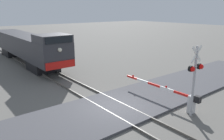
{
  "coord_description": "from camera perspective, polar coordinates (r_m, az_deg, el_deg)",
  "views": [
    {
      "loc": [
        -8.15,
        -10.01,
        6.04
      ],
      "look_at": [
        0.87,
        1.35,
        2.08
      ],
      "focal_mm": 35.83,
      "sensor_mm": 36.0,
      "label": 1
    }
  ],
  "objects": [
    {
      "name": "rail_track_right",
      "position": [
        14.64,
        2.87,
        -8.79
      ],
      "size": [
        0.08,
        80.0,
        0.15
      ],
      "primitive_type": "cube",
      "color": "#59544C",
      "rests_on": "ground_plane"
    },
    {
      "name": "ground_plane",
      "position": [
        14.25,
        0.67,
        -9.81
      ],
      "size": [
        160.0,
        160.0,
        0.0
      ],
      "primitive_type": "plane",
      "color": "#605E59"
    },
    {
      "name": "crossing_signal",
      "position": [
        13.25,
        20.42,
        -0.82
      ],
      "size": [
        1.18,
        0.33,
        4.15
      ],
      "color": "#ADADB2",
      "rests_on": "ground_plane"
    },
    {
      "name": "rail_track_left",
      "position": [
        13.82,
        -1.68,
        -10.31
      ],
      "size": [
        0.08,
        80.0,
        0.15
      ],
      "primitive_type": "cube",
      "color": "#59544C",
      "rests_on": "ground_plane"
    },
    {
      "name": "crossing_gate",
      "position": [
        14.65,
        16.77,
        -6.56
      ],
      "size": [
        0.36,
        6.23,
        1.2
      ],
      "color": "silver",
      "rests_on": "ground_plane"
    },
    {
      "name": "road_surface",
      "position": [
        14.22,
        0.67,
        -9.54
      ],
      "size": [
        36.0,
        4.89,
        0.15
      ],
      "primitive_type": "cube",
      "color": "#47474C",
      "rests_on": "ground_plane"
    },
    {
      "name": "locomotive",
      "position": [
        27.76,
        -21.03,
        5.84
      ],
      "size": [
        2.86,
        18.44,
        3.89
      ],
      "color": "black",
      "rests_on": "ground_plane"
    }
  ]
}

